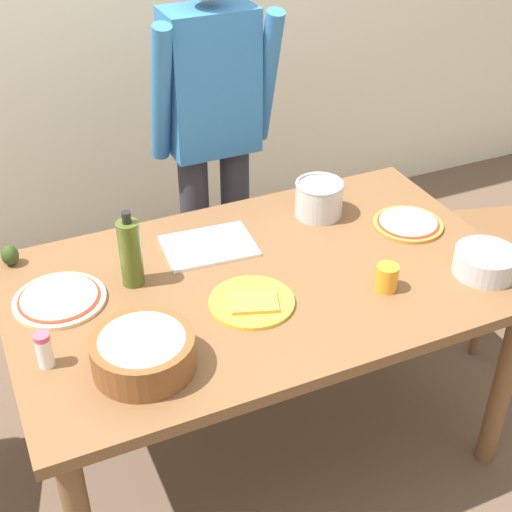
{
  "coord_description": "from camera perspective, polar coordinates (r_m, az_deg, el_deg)",
  "views": [
    {
      "loc": [
        -0.78,
        -1.7,
        2.1
      ],
      "look_at": [
        0.0,
        0.05,
        0.81
      ],
      "focal_mm": 50.89,
      "sensor_mm": 36.0,
      "label": 1
    }
  ],
  "objects": [
    {
      "name": "plate_with_slice",
      "position": [
        2.18,
        -0.3,
        -3.64
      ],
      "size": [
        0.26,
        0.26,
        0.02
      ],
      "color": "gold",
      "rests_on": "dining_table"
    },
    {
      "name": "cutting_board_white",
      "position": [
        2.44,
        -3.72,
        0.79
      ],
      "size": [
        0.32,
        0.24,
        0.01
      ],
      "primitive_type": "cube",
      "rotation": [
        0.0,
        0.0,
        -0.08
      ],
      "color": "white",
      "rests_on": "dining_table"
    },
    {
      "name": "person_cook",
      "position": [
        2.86,
        -3.43,
        10.02
      ],
      "size": [
        0.49,
        0.25,
        1.62
      ],
      "color": "#2D2D38",
      "rests_on": "ground"
    },
    {
      "name": "pizza_cooked_on_tray",
      "position": [
        2.61,
        11.86,
        2.52
      ],
      "size": [
        0.25,
        0.25,
        0.02
      ],
      "color": "#C67A33",
      "rests_on": "dining_table"
    },
    {
      "name": "dining_table",
      "position": [
        2.35,
        0.5,
        -3.47
      ],
      "size": [
        1.6,
        0.96,
        0.76
      ],
      "color": "brown",
      "rests_on": "ground"
    },
    {
      "name": "avocado",
      "position": [
        2.47,
        -18.78,
        0.05
      ],
      "size": [
        0.06,
        0.06,
        0.07
      ],
      "primitive_type": "ellipsoid",
      "color": "#2D4219",
      "rests_on": "dining_table"
    },
    {
      "name": "popcorn_bowl",
      "position": [
        1.96,
        -8.88,
        -7.29
      ],
      "size": [
        0.28,
        0.28,
        0.11
      ],
      "color": "brown",
      "rests_on": "dining_table"
    },
    {
      "name": "cup_orange",
      "position": [
        2.26,
        10.24,
        -1.68
      ],
      "size": [
        0.07,
        0.07,
        0.08
      ],
      "primitive_type": "cylinder",
      "color": "orange",
      "rests_on": "dining_table"
    },
    {
      "name": "mixing_bowl_steel",
      "position": [
        2.41,
        17.59,
        -0.47
      ],
      "size": [
        0.2,
        0.2,
        0.08
      ],
      "color": "#B7B7BC",
      "rests_on": "dining_table"
    },
    {
      "name": "steel_pot",
      "position": [
        2.6,
        4.97,
        4.55
      ],
      "size": [
        0.17,
        0.17,
        0.13
      ],
      "color": "#B7B7BC",
      "rests_on": "dining_table"
    },
    {
      "name": "salt_shaker",
      "position": [
        2.03,
        -16.31,
        -7.1
      ],
      "size": [
        0.04,
        0.04,
        0.11
      ],
      "color": "white",
      "rests_on": "dining_table"
    },
    {
      "name": "olive_oil_bottle",
      "position": [
        2.24,
        -9.84,
        0.27
      ],
      "size": [
        0.07,
        0.07,
        0.26
      ],
      "color": "#47561E",
      "rests_on": "dining_table"
    },
    {
      "name": "pizza_raw_on_board",
      "position": [
        2.27,
        -15.19,
        -3.29
      ],
      "size": [
        0.28,
        0.28,
        0.02
      ],
      "color": "beige",
      "rests_on": "dining_table"
    },
    {
      "name": "ground",
      "position": [
        2.81,
        0.43,
        -14.35
      ],
      "size": [
        8.0,
        8.0,
        0.0
      ],
      "primitive_type": "plane",
      "color": "brown"
    }
  ]
}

